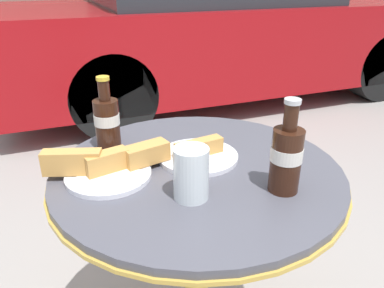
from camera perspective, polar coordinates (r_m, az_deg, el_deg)
bistro_table at (r=1.05m, az=0.76°, el=-10.63°), size 0.76×0.76×0.73m
cola_bottle_left at (r=1.07m, az=-12.83°, el=3.45°), size 0.07×0.07×0.21m
cola_bottle_right at (r=0.86m, az=14.18°, el=-1.83°), size 0.07×0.07×0.22m
drinking_glass at (r=0.82m, az=-0.14°, el=-4.82°), size 0.08×0.08×0.12m
lunch_plate_near at (r=1.01m, az=0.97°, el=-1.56°), size 0.22×0.22×0.06m
lunch_plate_far at (r=0.95m, az=-12.67°, el=-3.21°), size 0.32×0.21×0.07m
parked_car at (r=4.01m, az=4.48°, el=16.85°), size 4.30×1.84×1.34m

